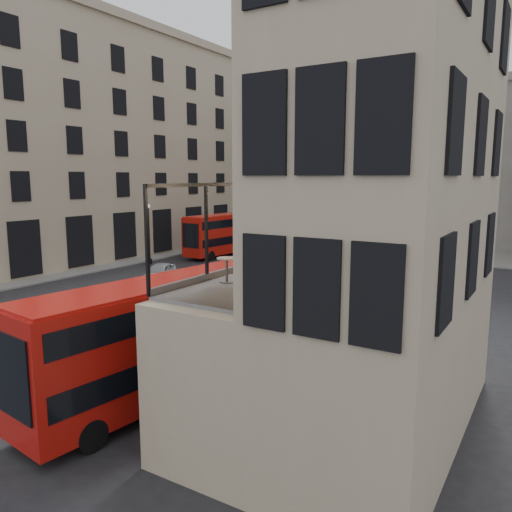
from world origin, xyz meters
The scene contains 31 objects.
ground centered at (0.00, 0.00, 0.00)m, with size 140.00×140.00×0.00m, color black.
host_building_main centered at (9.95, 0.00, 7.79)m, with size 7.26×11.40×15.10m.
host_frontage centered at (6.50, 0.00, 2.25)m, with size 3.00×11.00×4.50m, color tan.
cafe_floor centered at (6.50, 0.00, 4.55)m, with size 3.00×10.00×0.10m, color slate.
building_left centered at (-26.96, 20.00, 11.38)m, with size 14.60×50.60×22.00m.
gateway centered at (-5.00, 47.99, 9.39)m, with size 35.00×10.60×18.00m.
pavement_far centered at (-6.00, 38.00, 0.06)m, with size 40.00×12.00×0.12m, color slate.
pavement_left centered at (-22.00, 12.00, 0.06)m, with size 8.00×48.00×0.12m, color slate.
traffic_light_near centered at (-1.00, 12.00, 2.42)m, with size 0.16×0.20×3.80m.
traffic_light_far centered at (-15.00, 28.00, 2.42)m, with size 0.16×0.20×3.80m.
street_lamp_a centered at (-17.00, 18.00, 2.39)m, with size 0.36×0.36×5.33m.
street_lamp_b centered at (-6.00, 34.00, 2.39)m, with size 0.36×0.36×5.33m.
bus_near centered at (2.59, -1.82, 2.36)m, with size 3.66×10.74×4.20m.
bus_far centered at (-14.26, 25.95, 2.29)m, with size 3.02×10.37×4.08m.
car_a centered at (-11.09, 12.80, 0.69)m, with size 1.62×4.03×1.37m, color #979B9F.
car_b centered at (-6.54, 31.45, 0.65)m, with size 1.37×3.92×1.29m, color #B70B0E.
car_c centered at (-16.22, 25.65, 0.70)m, with size 1.95×4.80×1.39m, color black.
bicycle centered at (-4.82, 12.66, 0.45)m, with size 0.60×1.71×0.90m, color gray.
cyclist centered at (-4.96, 16.51, 0.96)m, with size 0.70×0.46×1.92m, color #B5F519.
pedestrian_a centered at (-16.44, 33.03, 0.85)m, with size 0.82×0.64×1.70m, color gray.
pedestrian_b centered at (-8.46, 37.05, 0.86)m, with size 1.11×0.64×1.72m, color gray.
pedestrian_c centered at (-1.23, 32.81, 0.79)m, with size 0.93×0.39×1.58m, color gray.
pedestrian_d centered at (4.42, 32.02, 0.81)m, with size 0.80×0.52×1.63m, color gray.
pedestrian_e centered at (-15.68, 24.70, 0.91)m, with size 0.67×0.44×1.82m, color gray.
cafe_table_near centered at (5.72, -2.48, 5.09)m, with size 0.59×0.59×0.73m.
cafe_table_mid centered at (5.73, 0.77, 5.16)m, with size 0.67×0.67×0.84m.
cafe_table_far centered at (5.47, 3.07, 5.12)m, with size 0.63×0.63×0.79m.
cafe_chair_a centered at (7.27, -2.63, 4.83)m, with size 0.39×0.39×0.76m.
cafe_chair_b centered at (7.12, 0.33, 4.90)m, with size 0.50×0.50×0.97m.
cafe_chair_c centered at (7.38, 0.59, 4.89)m, with size 0.53×0.53×0.96m.
cafe_chair_d centered at (7.64, 2.74, 4.89)m, with size 0.51×0.51×0.95m.
Camera 1 is at (14.00, -14.29, 7.67)m, focal length 35.00 mm.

